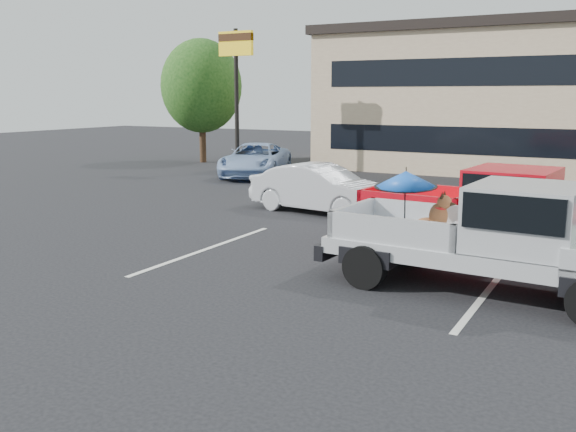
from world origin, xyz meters
name	(u,v)px	position (x,y,z in m)	size (l,w,h in m)	color
ground	(283,294)	(0.00, 0.00, 0.00)	(90.00, 90.00, 0.00)	black
stripe_left	(207,249)	(-3.00, 2.00, 0.00)	(0.12, 5.00, 0.01)	silver
stripe_right	(490,288)	(3.00, 2.00, 0.00)	(0.12, 5.00, 0.01)	silver
motel_building	(562,97)	(2.00, 20.99, 3.21)	(20.40, 8.40, 6.30)	tan
motel_sign	(236,62)	(-10.00, 14.00, 4.65)	(1.60, 0.22, 6.00)	black
tree_left	(201,86)	(-14.00, 17.00, 3.73)	(3.96, 3.96, 6.02)	#332114
silver_pickup	(509,233)	(3.29, 1.76, 1.05)	(5.80, 2.39, 2.06)	black
red_pickup	(503,208)	(2.71, 4.47, 1.00)	(5.71, 2.44, 1.83)	black
silver_sedan	(320,188)	(-2.79, 7.22, 0.68)	(1.45, 4.15, 1.37)	silver
blue_suv	(255,160)	(-8.75, 13.44, 0.67)	(2.24, 4.85, 1.35)	#8FACD6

